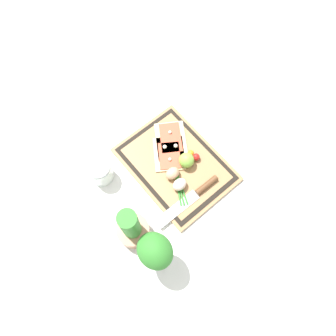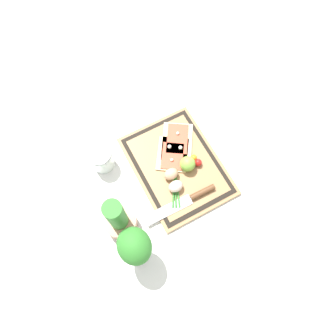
{
  "view_description": "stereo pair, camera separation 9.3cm",
  "coord_description": "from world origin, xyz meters",
  "px_view_note": "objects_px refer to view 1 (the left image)",
  "views": [
    {
      "loc": [
        -0.35,
        0.33,
        1.2
      ],
      "look_at": [
        0.0,
        0.04,
        0.03
      ],
      "focal_mm": 35.0,
      "sensor_mm": 36.0,
      "label": 1
    },
    {
      "loc": [
        -0.4,
        0.26,
        1.2
      ],
      "look_at": [
        0.0,
        0.04,
        0.03
      ],
      "focal_mm": 35.0,
      "sensor_mm": 36.0,
      "label": 2
    }
  ],
  "objects_px": {
    "egg_pink": "(180,184)",
    "herb_pot": "(132,228)",
    "knife": "(197,193)",
    "cherry_tomato_red": "(196,157)",
    "herb_glass": "(155,252)",
    "egg_brown": "(172,173)",
    "lime": "(186,160)",
    "pizza_slice_far": "(169,154)",
    "cherry_tomato_yellow": "(191,153)",
    "sauce_jar": "(101,172)",
    "pizza_slice_near": "(171,140)"
  },
  "relations": [
    {
      "from": "egg_pink",
      "to": "herb_pot",
      "type": "relative_size",
      "value": 0.23
    },
    {
      "from": "egg_brown",
      "to": "herb_glass",
      "type": "bearing_deg",
      "value": 129.15
    },
    {
      "from": "lime",
      "to": "sauce_jar",
      "type": "bearing_deg",
      "value": 58.25
    },
    {
      "from": "pizza_slice_near",
      "to": "egg_brown",
      "type": "bearing_deg",
      "value": 141.93
    },
    {
      "from": "knife",
      "to": "lime",
      "type": "bearing_deg",
      "value": -22.15
    },
    {
      "from": "egg_brown",
      "to": "cherry_tomato_yellow",
      "type": "distance_m",
      "value": 0.11
    },
    {
      "from": "pizza_slice_near",
      "to": "egg_brown",
      "type": "distance_m",
      "value": 0.15
    },
    {
      "from": "lime",
      "to": "pizza_slice_far",
      "type": "bearing_deg",
      "value": 20.78
    },
    {
      "from": "cherry_tomato_yellow",
      "to": "sauce_jar",
      "type": "distance_m",
      "value": 0.35
    },
    {
      "from": "egg_brown",
      "to": "egg_pink",
      "type": "height_order",
      "value": "same"
    },
    {
      "from": "egg_brown",
      "to": "sauce_jar",
      "type": "bearing_deg",
      "value": 49.36
    },
    {
      "from": "knife",
      "to": "lime",
      "type": "xyz_separation_m",
      "value": [
        0.12,
        -0.05,
        0.02
      ]
    },
    {
      "from": "pizza_slice_far",
      "to": "lime",
      "type": "distance_m",
      "value": 0.08
    },
    {
      "from": "pizza_slice_near",
      "to": "sauce_jar",
      "type": "bearing_deg",
      "value": 78.54
    },
    {
      "from": "knife",
      "to": "egg_brown",
      "type": "relative_size",
      "value": 5.17
    },
    {
      "from": "knife",
      "to": "herb_glass",
      "type": "bearing_deg",
      "value": 106.72
    },
    {
      "from": "egg_brown",
      "to": "egg_pink",
      "type": "xyz_separation_m",
      "value": [
        -0.05,
        0.01,
        0.0
      ]
    },
    {
      "from": "lime",
      "to": "egg_pink",
      "type": "bearing_deg",
      "value": 123.9
    },
    {
      "from": "knife",
      "to": "lime",
      "type": "relative_size",
      "value": 4.82
    },
    {
      "from": "pizza_slice_near",
      "to": "egg_brown",
      "type": "xyz_separation_m",
      "value": [
        -0.12,
        0.09,
        0.02
      ]
    },
    {
      "from": "herb_pot",
      "to": "herb_glass",
      "type": "distance_m",
      "value": 0.12
    },
    {
      "from": "egg_pink",
      "to": "herb_pot",
      "type": "distance_m",
      "value": 0.25
    },
    {
      "from": "lime",
      "to": "herb_pot",
      "type": "relative_size",
      "value": 0.25
    },
    {
      "from": "cherry_tomato_yellow",
      "to": "herb_pot",
      "type": "xyz_separation_m",
      "value": [
        -0.1,
        0.36,
        0.05
      ]
    },
    {
      "from": "pizza_slice_near",
      "to": "sauce_jar",
      "type": "distance_m",
      "value": 0.3
    },
    {
      "from": "pizza_slice_far",
      "to": "lime",
      "type": "height_order",
      "value": "lime"
    },
    {
      "from": "pizza_slice_near",
      "to": "egg_pink",
      "type": "height_order",
      "value": "egg_pink"
    },
    {
      "from": "egg_pink",
      "to": "cherry_tomato_yellow",
      "type": "height_order",
      "value": "egg_pink"
    },
    {
      "from": "pizza_slice_far",
      "to": "egg_brown",
      "type": "height_order",
      "value": "egg_brown"
    },
    {
      "from": "cherry_tomato_red",
      "to": "lime",
      "type": "bearing_deg",
      "value": 77.49
    },
    {
      "from": "egg_pink",
      "to": "cherry_tomato_red",
      "type": "relative_size",
      "value": 1.91
    },
    {
      "from": "sauce_jar",
      "to": "herb_glass",
      "type": "height_order",
      "value": "herb_glass"
    },
    {
      "from": "cherry_tomato_red",
      "to": "herb_glass",
      "type": "xyz_separation_m",
      "value": [
        -0.19,
        0.35,
        0.09
      ]
    },
    {
      "from": "knife",
      "to": "sauce_jar",
      "type": "height_order",
      "value": "sauce_jar"
    },
    {
      "from": "pizza_slice_far",
      "to": "egg_pink",
      "type": "height_order",
      "value": "egg_pink"
    },
    {
      "from": "cherry_tomato_red",
      "to": "herb_pot",
      "type": "height_order",
      "value": "herb_pot"
    },
    {
      "from": "egg_brown",
      "to": "cherry_tomato_red",
      "type": "height_order",
      "value": "egg_brown"
    },
    {
      "from": "egg_brown",
      "to": "sauce_jar",
      "type": "height_order",
      "value": "sauce_jar"
    },
    {
      "from": "lime",
      "to": "egg_brown",
      "type": "bearing_deg",
      "value": 93.06
    },
    {
      "from": "pizza_slice_far",
      "to": "herb_pot",
      "type": "distance_m",
      "value": 0.34
    },
    {
      "from": "knife",
      "to": "egg_pink",
      "type": "relative_size",
      "value": 5.17
    },
    {
      "from": "egg_pink",
      "to": "herb_pot",
      "type": "bearing_deg",
      "value": 96.13
    },
    {
      "from": "pizza_slice_far",
      "to": "herb_pot",
      "type": "bearing_deg",
      "value": 117.29
    },
    {
      "from": "pizza_slice_near",
      "to": "cherry_tomato_yellow",
      "type": "height_order",
      "value": "cherry_tomato_yellow"
    },
    {
      "from": "egg_brown",
      "to": "herb_pot",
      "type": "relative_size",
      "value": 0.23
    },
    {
      "from": "herb_pot",
      "to": "egg_brown",
      "type": "bearing_deg",
      "value": -72.8
    },
    {
      "from": "pizza_slice_near",
      "to": "herb_pot",
      "type": "height_order",
      "value": "herb_pot"
    },
    {
      "from": "egg_brown",
      "to": "sauce_jar",
      "type": "relative_size",
      "value": 0.59
    },
    {
      "from": "egg_pink",
      "to": "sauce_jar",
      "type": "relative_size",
      "value": 0.59
    },
    {
      "from": "egg_pink",
      "to": "sauce_jar",
      "type": "distance_m",
      "value": 0.3
    }
  ]
}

